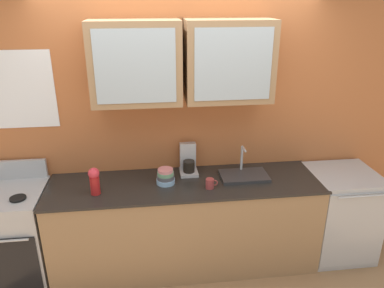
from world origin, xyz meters
TOP-DOWN VIEW (x-y plane):
  - ground_plane at (0.00, 0.00)m, footprint 10.00×10.00m
  - back_wall_unit at (-0.01, 0.33)m, footprint 4.73×0.48m
  - counter at (0.00, 0.00)m, footprint 2.51×0.68m
  - stove_range at (-1.58, -0.00)m, footprint 0.61×0.67m
  - sink_faucet at (0.56, 0.05)m, footprint 0.45×0.29m
  - bowl_stack at (-0.18, 0.02)m, footprint 0.17×0.17m
  - vase at (-0.80, -0.10)m, footprint 0.10×0.10m
  - cup_near_sink at (0.21, -0.13)m, footprint 0.11×0.07m
  - dishwasher at (1.56, -0.00)m, footprint 0.64×0.67m
  - coffee_maker at (0.05, 0.22)m, footprint 0.17×0.20m

SIDE VIEW (x-z plane):
  - ground_plane at x=0.00m, z-range 0.00..0.00m
  - dishwasher at x=1.56m, z-range 0.00..0.90m
  - counter at x=0.00m, z-range 0.00..0.90m
  - stove_range at x=-1.58m, z-range -0.08..0.99m
  - sink_faucet at x=0.56m, z-range 0.78..1.06m
  - cup_near_sink at x=0.21m, z-range 0.90..0.99m
  - bowl_stack at x=-0.18m, z-range 0.89..1.03m
  - coffee_maker at x=0.05m, z-range 0.86..1.15m
  - vase at x=-0.80m, z-range 0.91..1.15m
  - back_wall_unit at x=-0.01m, z-range 0.18..2.70m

